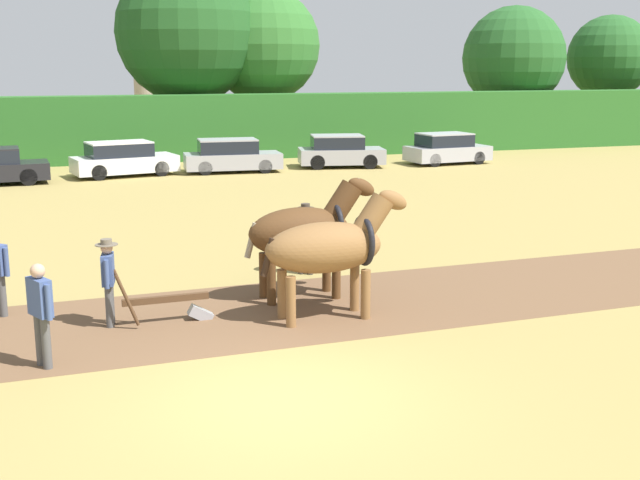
% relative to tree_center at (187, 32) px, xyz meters
% --- Properties ---
extents(ground_plane, '(240.00, 240.00, 0.00)m').
position_rel_tree_center_xyz_m(ground_plane, '(-3.84, -32.73, -6.26)').
color(ground_plane, '#998447').
extents(plowed_furrow_strip, '(28.54, 4.88, 0.01)m').
position_rel_tree_center_xyz_m(plowed_furrow_strip, '(-6.46, -28.83, -6.26)').
color(plowed_furrow_strip, brown).
rests_on(plowed_furrow_strip, ground).
extents(hedgerow, '(77.54, 1.80, 3.17)m').
position_rel_tree_center_xyz_m(hedgerow, '(-3.84, -3.18, -4.67)').
color(hedgerow, '#286023').
rests_on(hedgerow, ground).
extents(tree_center, '(7.37, 7.37, 9.95)m').
position_rel_tree_center_xyz_m(tree_center, '(0.00, 0.00, 0.00)').
color(tree_center, '#4C3823').
rests_on(tree_center, ground).
extents(tree_center_right, '(6.11, 6.11, 8.69)m').
position_rel_tree_center_xyz_m(tree_center_right, '(4.15, 0.32, -0.63)').
color(tree_center_right, '#423323').
rests_on(tree_center_right, ground).
extents(tree_right, '(6.13, 6.13, 8.07)m').
position_rel_tree_center_xyz_m(tree_right, '(19.59, 0.32, -1.26)').
color(tree_right, brown).
rests_on(tree_right, ground).
extents(tree_far_right, '(5.25, 5.25, 7.71)m').
position_rel_tree_center_xyz_m(tree_far_right, '(26.96, 1.07, -1.20)').
color(tree_far_right, '#423323').
rests_on(tree_far_right, ground).
extents(church_spire, '(2.77, 2.77, 17.99)m').
position_rel_tree_center_xyz_m(church_spire, '(1.26, 32.02, 3.15)').
color(church_spire, gray).
rests_on(church_spire, ground).
extents(draft_horse_lead_left, '(2.91, 1.05, 2.42)m').
position_rel_tree_center_xyz_m(draft_horse_lead_left, '(-2.06, -29.42, -4.90)').
color(draft_horse_lead_left, brown).
rests_on(draft_horse_lead_left, ground).
extents(draft_horse_lead_right, '(2.79, 1.09, 2.47)m').
position_rel_tree_center_xyz_m(draft_horse_lead_right, '(-2.10, -27.99, -4.88)').
color(draft_horse_lead_right, '#513319').
rests_on(draft_horse_lead_right, ground).
extents(plow, '(1.77, 0.47, 1.13)m').
position_rel_tree_center_xyz_m(plow, '(-4.85, -28.79, -5.93)').
color(plow, '#4C331E').
rests_on(plow, ground).
extents(farmer_at_plow, '(0.40, 0.63, 1.60)m').
position_rel_tree_center_xyz_m(farmer_at_plow, '(-5.96, -28.64, -5.34)').
color(farmer_at_plow, '#4C4C4C').
rests_on(farmer_at_plow, ground).
extents(farmer_beside_team, '(0.56, 0.40, 1.61)m').
position_rel_tree_center_xyz_m(farmer_beside_team, '(-1.55, -26.23, -5.33)').
color(farmer_beside_team, '#38332D').
rests_on(farmer_beside_team, ground).
extents(farmer_onlooker_left, '(0.40, 0.61, 1.66)m').
position_rel_tree_center_xyz_m(farmer_onlooker_left, '(-7.07, -30.40, -5.30)').
color(farmer_onlooker_left, '#4C4C4C').
rests_on(farmer_onlooker_left, ground).
extents(parked_car_center_right, '(4.53, 2.63, 1.46)m').
position_rel_tree_center_xyz_m(parked_car_center_right, '(-4.15, -8.32, -5.55)').
color(parked_car_center_right, silver).
rests_on(parked_car_center_right, ground).
extents(parked_car_right, '(4.28, 2.01, 1.45)m').
position_rel_tree_center_xyz_m(parked_car_right, '(0.45, -8.47, -5.56)').
color(parked_car_right, '#9E9EA8').
rests_on(parked_car_right, ground).
extents(parked_car_far_right, '(4.14, 2.57, 1.47)m').
position_rel_tree_center_xyz_m(parked_car_far_right, '(5.56, -8.28, -5.55)').
color(parked_car_far_right, '#9E9EA8').
rests_on(parked_car_far_right, ground).
extents(parked_car_end_right, '(4.05, 2.19, 1.45)m').
position_rel_tree_center_xyz_m(parked_car_end_right, '(10.80, -8.60, -5.56)').
color(parked_car_end_right, '#A8A8B2').
rests_on(parked_car_end_right, ground).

